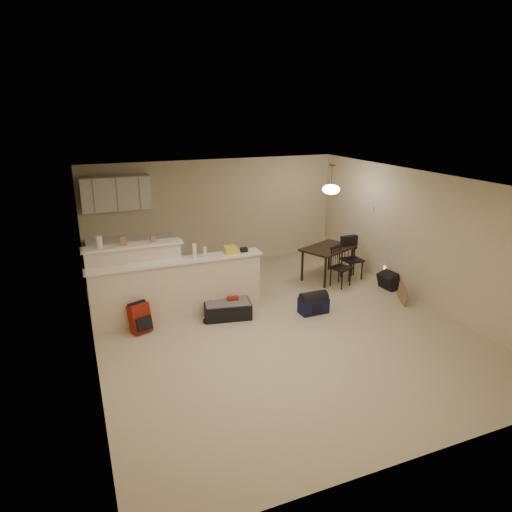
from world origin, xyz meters
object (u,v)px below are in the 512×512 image
dining_chair_far (352,259)px  navy_duffel (313,306)px  red_backpack (140,318)px  black_daypack (389,281)px  suitcase (227,309)px  pendant_lamp (331,189)px  dining_chair_near (341,267)px  dining_table (328,251)px

dining_chair_far → navy_duffel: size_ratio=1.76×
red_backpack → black_daypack: size_ratio=1.26×
suitcase → pendant_lamp: bearing=31.2°
dining_chair_near → red_backpack: size_ratio=1.75×
dining_chair_far → black_daypack: dining_chair_far is taller
dining_table → dining_chair_far: 0.57m
dining_chair_near → navy_duffel: dining_chair_near is taller
dining_table → pendant_lamp: 1.36m
dining_table → pendant_lamp: (0.00, 0.00, 1.36)m
dining_table → red_backpack: dining_table is taller
pendant_lamp → red_backpack: bearing=-166.4°
dining_table → suitcase: size_ratio=1.64×
dining_chair_far → suitcase: bearing=-166.9°
dining_chair_near → red_backpack: bearing=163.9°
red_backpack → navy_duffel: size_ratio=0.94×
dining_chair_far → navy_duffel: 2.10m
pendant_lamp → red_backpack: pendant_lamp is taller
dining_table → pendant_lamp: size_ratio=2.18×
red_backpack → black_daypack: 5.09m
navy_duffel → black_daypack: size_ratio=1.35×
dining_table → pendant_lamp: bearing=10.2°
dining_table → suitcase: (-2.67, -1.02, -0.49)m
dining_chair_far → suitcase: size_ratio=1.11×
dining_table → black_daypack: 1.42m
pendant_lamp → dining_chair_far: size_ratio=0.67×
suitcase → black_daypack: size_ratio=2.13×
dining_chair_near → black_daypack: bearing=-54.3°
dining_table → black_daypack: dining_table is taller
dining_table → suitcase: bearing=177.4°
dining_chair_near → black_daypack: 1.03m
pendant_lamp → suitcase: bearing=-159.1°
dining_table → navy_duffel: size_ratio=2.59×
dining_table → dining_chair_near: (0.03, -0.50, -0.20)m
black_daypack → dining_chair_far: bearing=19.6°
pendant_lamp → dining_table: bearing=-146.3°
pendant_lamp → red_backpack: (-4.22, -1.02, -1.74)m
navy_duffel → black_daypack: (2.03, 0.45, 0.03)m
red_backpack → dining_table: bearing=-6.7°
dining_chair_far → black_daypack: (0.38, -0.81, -0.29)m
dining_chair_near → navy_duffel: 1.55m
pendant_lamp → black_daypack: size_ratio=1.60×
dining_chair_near → suitcase: (-2.70, -0.52, -0.29)m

